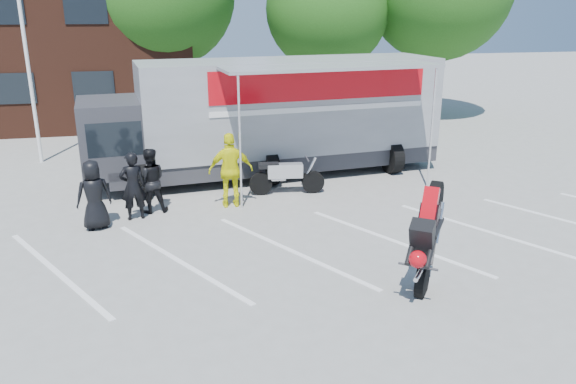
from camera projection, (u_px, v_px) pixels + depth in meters
name	position (u px, v px, depth m)	size (l,w,h in m)	color
ground	(292.00, 271.00, 11.21)	(100.00, 100.00, 0.00)	gray
parking_bay_lines	(281.00, 251.00, 12.13)	(18.00, 5.00, 0.01)	white
flagpole	(28.00, 6.00, 17.63)	(1.61, 0.12, 8.00)	white
tree_mid	(328.00, 9.00, 24.59)	(5.44, 5.44, 7.68)	#382314
transporter_truck	(276.00, 174.00, 17.80)	(11.12, 5.36, 3.54)	#93959B
parked_motorcycle	(287.00, 194.00, 15.89)	(0.72, 2.17, 1.13)	silver
stunt_bike_rider	(428.00, 279.00, 10.91)	(0.88, 1.86, 2.19)	black
spectator_leather_a	(94.00, 195.00, 13.15)	(0.81, 0.53, 1.67)	black
spectator_leather_b	(133.00, 186.00, 13.74)	(0.62, 0.41, 1.71)	black
spectator_leather_c	(150.00, 181.00, 14.22)	(0.81, 0.63, 1.68)	black
spectator_hivis	(231.00, 170.00, 14.59)	(1.16, 0.48, 1.97)	#F4F50C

